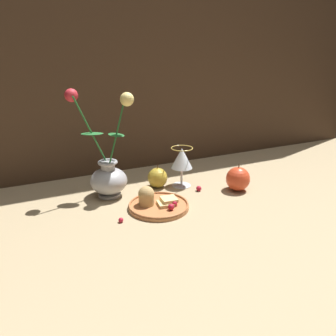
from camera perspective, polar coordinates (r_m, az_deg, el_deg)
name	(u,v)px	position (r m, az deg, el deg)	size (l,w,h in m)	color
ground_plane	(169,197)	(1.10, 0.19, -5.03)	(2.40, 2.40, 0.00)	#9E8966
wall_back	(129,11)	(1.33, -6.85, 25.53)	(2.40, 0.04, 1.20)	#422D1E
vase	(108,172)	(1.09, -10.37, -0.76)	(0.20, 0.12, 0.36)	#A3A3A8
plate_with_pastries	(156,203)	(1.02, -2.04, -6.12)	(0.19, 0.19, 0.07)	#B77042
wine_glass	(182,160)	(1.16, 2.42, 1.48)	(0.08, 0.08, 0.14)	silver
apple_beside_vase	(238,179)	(1.16, 12.08, -1.86)	(0.08, 0.08, 0.10)	#D14223
apple_near_glass	(157,178)	(1.17, -1.95, -1.71)	(0.07, 0.07, 0.08)	#B2932D
berry_near_plate	(121,220)	(0.95, -8.20, -8.97)	(0.01, 0.01, 0.01)	#AD192D
berry_front_center	(198,188)	(1.15, 5.32, -3.53)	(0.02, 0.02, 0.02)	#AD192D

